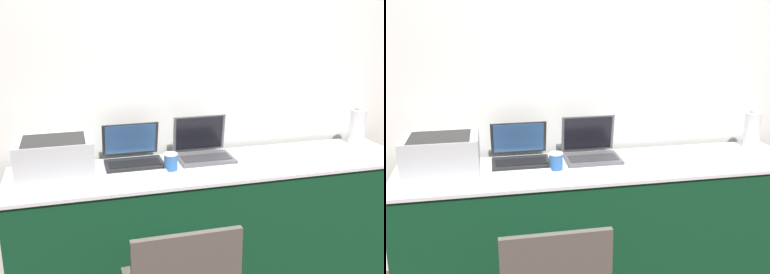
# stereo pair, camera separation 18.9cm
# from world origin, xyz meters

# --- Properties ---
(wall_back) EXTENTS (8.00, 0.05, 2.60)m
(wall_back) POSITION_xyz_m (0.00, 0.67, 1.30)
(wall_back) COLOR silver
(wall_back) RESTS_ON ground_plane
(table) EXTENTS (2.47, 0.58, 0.79)m
(table) POSITION_xyz_m (0.00, 0.28, 0.40)
(table) COLOR #0C381E
(table) RESTS_ON ground_plane
(printer) EXTENTS (0.42, 0.36, 0.23)m
(printer) POSITION_xyz_m (-0.94, 0.31, 0.92)
(printer) COLOR #B2B7BC
(printer) RESTS_ON table
(laptop_left) EXTENTS (0.35, 0.30, 0.23)m
(laptop_left) POSITION_xyz_m (-0.48, 0.45, 0.84)
(laptop_left) COLOR black
(laptop_left) RESTS_ON table
(laptop_right) EXTENTS (0.35, 0.29, 0.26)m
(laptop_right) POSITION_xyz_m (-0.04, 0.43, 0.85)
(laptop_right) COLOR #4C4C51
(laptop_right) RESTS_ON table
(external_keyboard) EXTENTS (0.37, 0.18, 0.02)m
(external_keyboard) POSITION_xyz_m (-0.51, 0.15, 0.80)
(external_keyboard) COLOR silver
(external_keyboard) RESTS_ON table
(coffee_cup) EXTENTS (0.08, 0.08, 0.10)m
(coffee_cup) POSITION_xyz_m (-0.29, 0.27, 0.84)
(coffee_cup) COLOR #285699
(coffee_cup) RESTS_ON table
(metal_pitcher) EXTENTS (0.11, 0.11, 0.28)m
(metal_pitcher) POSITION_xyz_m (1.10, 0.45, 0.92)
(metal_pitcher) COLOR silver
(metal_pitcher) RESTS_ON table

